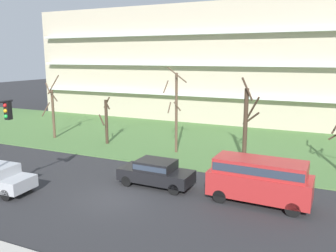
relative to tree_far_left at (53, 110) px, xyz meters
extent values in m
plane|color=#2D2D30|center=(13.04, -9.59, -2.68)|extent=(160.00, 160.00, 0.00)
cube|color=#547F42|center=(13.04, 4.41, -2.64)|extent=(80.00, 16.00, 0.08)
cube|color=beige|center=(13.04, 19.00, 4.00)|extent=(50.76, 13.18, 13.37)
cube|color=white|center=(13.04, 11.96, 0.66)|extent=(48.73, 0.90, 0.24)
cube|color=white|center=(13.04, 11.96, 4.00)|extent=(48.73, 0.90, 0.24)
cube|color=white|center=(13.04, 11.96, 7.35)|extent=(48.73, 0.90, 0.24)
cylinder|color=brown|center=(0.05, -0.01, -0.40)|extent=(0.24, 0.24, 4.57)
cylinder|color=brown|center=(-0.64, -0.17, 0.08)|extent=(0.46, 1.47, 1.14)
cylinder|color=brown|center=(-0.09, -0.33, 2.09)|extent=(0.78, 0.41, 0.96)
cylinder|color=brown|center=(-0.18, 0.49, 2.32)|extent=(1.12, 0.60, 1.81)
cylinder|color=brown|center=(0.34, -0.15, 1.35)|extent=(0.43, 0.72, 1.09)
cylinder|color=#423023|center=(5.83, 0.14, -0.73)|extent=(0.27, 0.27, 3.91)
cylinder|color=#423023|center=(5.77, 0.38, 0.99)|extent=(0.62, 0.26, 0.98)
cylinder|color=#423023|center=(5.61, -0.24, -0.47)|extent=(0.88, 0.59, 0.86)
cylinder|color=#423023|center=(6.03, 0.05, 0.85)|extent=(0.32, 0.53, 0.88)
cylinder|color=brown|center=(12.45, 0.03, 0.49)|extent=(0.21, 0.21, 6.34)
cylinder|color=brown|center=(11.65, -0.15, 2.60)|extent=(0.47, 1.68, 0.86)
cylinder|color=brown|center=(11.92, -0.10, 0.97)|extent=(0.38, 1.14, 0.73)
cylinder|color=brown|center=(12.61, -0.17, 1.12)|extent=(0.53, 0.44, 0.75)
cylinder|color=brown|center=(12.77, -0.61, 3.53)|extent=(1.39, 0.75, 1.21)
cylinder|color=#423023|center=(17.88, -0.05, 0.00)|extent=(0.31, 0.31, 5.36)
cylinder|color=#423023|center=(17.97, -0.40, 2.66)|extent=(0.87, 0.36, 1.63)
cylinder|color=#423023|center=(18.27, 0.41, 1.24)|extent=(1.09, 0.97, 1.76)
cylinder|color=#423023|center=(18.14, 0.55, 0.44)|extent=(1.32, 0.70, 1.12)
cube|color=#B22828|center=(20.16, -7.09, -1.70)|extent=(5.27, 2.19, 1.25)
cube|color=#B22828|center=(20.16, -7.09, -0.70)|extent=(4.67, 2.01, 0.75)
cube|color=#2D3847|center=(20.16, -7.09, -0.70)|extent=(4.57, 2.05, 0.41)
cylinder|color=black|center=(18.31, -7.91, -2.32)|extent=(0.73, 0.25, 0.72)
cylinder|color=black|center=(18.38, -6.13, -2.32)|extent=(0.73, 0.25, 0.72)
cylinder|color=black|center=(21.95, -8.05, -2.32)|extent=(0.73, 0.25, 0.72)
cylinder|color=black|center=(22.01, -6.27, -2.32)|extent=(0.73, 0.25, 0.72)
cube|color=black|center=(14.18, -7.09, -2.01)|extent=(4.44, 1.90, 0.70)
cube|color=black|center=(14.18, -7.09, -1.39)|extent=(2.24, 1.70, 0.55)
cube|color=#2D3847|center=(14.18, -7.09, -1.39)|extent=(2.19, 1.74, 0.30)
cylinder|color=black|center=(12.62, -7.85, -2.36)|extent=(0.64, 0.23, 0.64)
cylinder|color=black|center=(12.65, -6.27, -2.36)|extent=(0.64, 0.23, 0.64)
cylinder|color=black|center=(15.70, -7.91, -2.36)|extent=(0.64, 0.23, 0.64)
cylinder|color=black|center=(15.73, -6.33, -2.36)|extent=(0.64, 0.23, 0.64)
cylinder|color=black|center=(7.81, -10.74, -2.36)|extent=(0.65, 0.25, 0.64)
cylinder|color=black|center=(7.87, -12.32, -2.36)|extent=(0.65, 0.25, 0.64)
cube|color=black|center=(8.33, -12.11, 2.16)|extent=(0.28, 0.28, 0.90)
sphere|color=red|center=(8.33, -12.26, 2.46)|extent=(0.20, 0.20, 0.20)
sphere|color=#F2A519|center=(8.33, -12.26, 2.18)|extent=(0.20, 0.20, 0.20)
sphere|color=green|center=(8.33, -12.26, 1.90)|extent=(0.20, 0.20, 0.20)
camera|label=1|loc=(22.89, -24.62, 4.84)|focal=37.16mm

